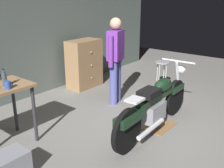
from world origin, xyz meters
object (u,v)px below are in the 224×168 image
wooden_dresser (84,64)px  storage_bin (8,167)px  shop_stool (162,68)px  mug_blue_enamel (8,85)px  person_standing (116,57)px  bottle (4,79)px  motorcycle (155,104)px

wooden_dresser → storage_bin: 3.42m
shop_stool → mug_blue_enamel: 3.57m
person_standing → mug_blue_enamel: 2.24m
person_standing → storage_bin: size_ratio=3.80×
mug_blue_enamel → bottle: size_ratio=0.47×
person_standing → wooden_dresser: person_standing is taller
person_standing → storage_bin: 2.81m
shop_stool → mug_blue_enamel: mug_blue_enamel is taller
motorcycle → storage_bin: motorcycle is taller
person_standing → storage_bin: bearing=-5.8°
shop_stool → bottle: 3.55m
person_standing → shop_stool: person_standing is taller
mug_blue_enamel → bottle: (0.04, 0.14, 0.04)m
bottle → motorcycle: bearing=-39.2°
person_standing → bottle: (-2.20, 0.16, 0.07)m
storage_bin → mug_blue_enamel: bearing=52.0°
wooden_dresser → mug_blue_enamel: (-2.55, -1.14, 0.40)m
wooden_dresser → motorcycle: bearing=-109.4°
person_standing → wooden_dresser: bearing=-121.6°
motorcycle → wooden_dresser: 2.51m
shop_stool → bottle: (-3.48, 0.49, 0.50)m
shop_stool → storage_bin: 3.95m
person_standing → motorcycle: bearing=49.9°
motorcycle → person_standing: size_ratio=1.31×
shop_stool → wooden_dresser: (-0.97, 1.48, 0.05)m
shop_stool → motorcycle: bearing=-153.9°
motorcycle → bottle: (-1.68, 1.37, 0.55)m
storage_bin → bottle: size_ratio=1.83×
wooden_dresser → person_standing: bearing=-105.0°
storage_bin → mug_blue_enamel: 1.03m
storage_bin → bottle: bottle is taller
wooden_dresser → bottle: size_ratio=4.56×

